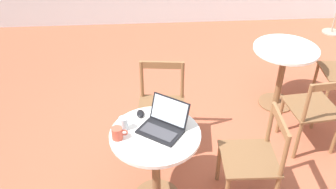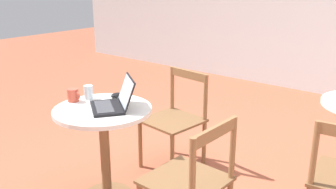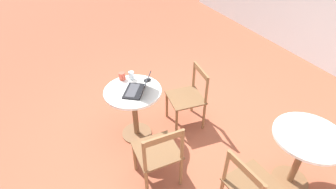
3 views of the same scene
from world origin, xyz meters
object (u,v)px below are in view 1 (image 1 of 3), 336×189
object	(u,v)px
laptop	(163,125)
mug	(117,133)
chair_near_back	(161,107)
chair_near_right	(254,159)
drinking_glass	(124,123)
cafe_table_mid	(284,62)
chair_mid_front	(314,110)
cafe_table_near	(156,151)
mouse	(140,114)

from	to	relation	value
laptop	mug	world-z (taller)	laptop
chair_near_back	mug	size ratio (longest dim) A/B	6.97
chair_near_right	drinking_glass	world-z (taller)	chair_near_right
chair_near_right	cafe_table_mid	bearing A→B (deg)	63.50
chair_mid_front	chair_near_right	bearing A→B (deg)	-140.85
chair_near_back	chair_near_right	world-z (taller)	same
cafe_table_mid	mug	xyz separation A→B (m)	(-1.72, -1.33, 0.23)
cafe_table_mid	chair_near_right	size ratio (longest dim) A/B	0.86
cafe_table_near	cafe_table_mid	distance (m)	1.94
laptop	drinking_glass	size ratio (longest dim) A/B	4.06
cafe_table_mid	chair_near_back	bearing A→B (deg)	-157.51
cafe_table_mid	mouse	distance (m)	1.89
chair_mid_front	mouse	world-z (taller)	chair_mid_front
laptop	mug	distance (m)	0.35
mouse	mug	size ratio (longest dim) A/B	0.83
cafe_table_mid	mug	bearing A→B (deg)	-142.31
cafe_table_near	drinking_glass	bearing A→B (deg)	163.10
chair_mid_front	mouse	distance (m)	1.69
laptop	drinking_glass	world-z (taller)	laptop
cafe_table_mid	chair_mid_front	size ratio (longest dim) A/B	0.86
laptop	mouse	world-z (taller)	laptop
chair_near_right	laptop	world-z (taller)	laptop
chair_near_back	mug	bearing A→B (deg)	-115.16
chair_near_back	mouse	distance (m)	0.62
cafe_table_near	cafe_table_mid	bearing A→B (deg)	41.84
chair_mid_front	drinking_glass	xyz separation A→B (m)	(-1.76, -0.50, 0.34)
chair_near_back	mug	distance (m)	0.91
laptop	chair_near_right	bearing A→B (deg)	-5.47
chair_near_right	laptop	bearing A→B (deg)	174.53
mug	laptop	bearing A→B (deg)	13.44
cafe_table_mid	mouse	size ratio (longest dim) A/B	7.25
mouse	cafe_table_mid	bearing A→B (deg)	34.35
mouse	drinking_glass	xyz separation A→B (m)	(-0.13, -0.16, 0.04)
chair_near_back	laptop	world-z (taller)	laptop
cafe_table_near	chair_mid_front	xyz separation A→B (m)	(1.52, 0.57, -0.11)
cafe_table_near	laptop	bearing A→B (deg)	35.46
cafe_table_mid	mouse	xyz separation A→B (m)	(-1.55, -1.06, 0.19)
cafe_table_mid	mouse	world-z (taller)	mouse
drinking_glass	chair_mid_front	bearing A→B (deg)	15.94
laptop	chair_mid_front	bearing A→B (deg)	19.89
cafe_table_mid	chair_near_back	world-z (taller)	chair_near_back
chair_mid_front	chair_near_back	bearing A→B (deg)	173.74
chair_near_right	chair_mid_front	size ratio (longest dim) A/B	1.00
laptop	mug	xyz separation A→B (m)	(-0.34, -0.08, 0.00)
cafe_table_mid	laptop	size ratio (longest dim) A/B	1.71
mug	cafe_table_near	bearing A→B (deg)	7.45
cafe_table_mid	chair_near_right	bearing A→B (deg)	-116.50
cafe_table_mid	chair_near_right	xyz separation A→B (m)	(-0.66, -1.32, -0.11)
chair_near_right	drinking_glass	xyz separation A→B (m)	(-1.02, 0.10, 0.34)
chair_mid_front	mouse	xyz separation A→B (m)	(-1.63, -0.34, 0.31)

